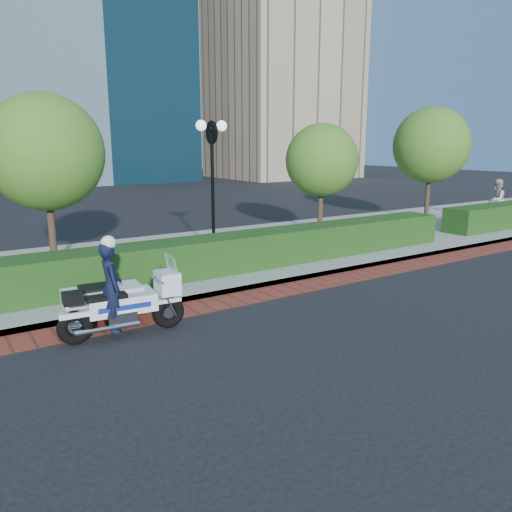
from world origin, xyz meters
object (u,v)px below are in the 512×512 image
tree_c (322,160)px  lamppost (212,168)px  tree_b (45,153)px  police_motorcycle (113,298)px  pedestrian (496,200)px  tree_d (431,145)px

tree_c → lamppost: bearing=-166.7°
lamppost → tree_b: (-4.50, 1.30, 0.48)m
tree_b → police_motorcycle: 6.06m
police_motorcycle → pedestrian: size_ratio=1.27×
tree_c → pedestrian: tree_c is taller
tree_d → pedestrian: 4.02m
tree_b → tree_c: size_ratio=1.14×
lamppost → tree_d: tree_d is taller
tree_c → police_motorcycle: (-10.03, -5.40, -2.36)m
tree_d → police_motorcycle: tree_d is taller
lamppost → tree_b: 4.71m
tree_b → tree_d: (16.50, 0.00, 0.18)m
police_motorcycle → tree_c: bearing=33.0°
tree_b → tree_c: bearing=-0.0°
tree_c → police_motorcycle: tree_c is taller
tree_d → lamppost: bearing=-173.8°
lamppost → police_motorcycle: 6.52m
tree_b → pedestrian: (19.09, -1.82, -2.31)m
tree_c → police_motorcycle: 11.64m
tree_b → lamppost: bearing=-16.1°
lamppost → tree_d: 12.09m
tree_c → police_motorcycle: bearing=-151.7°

